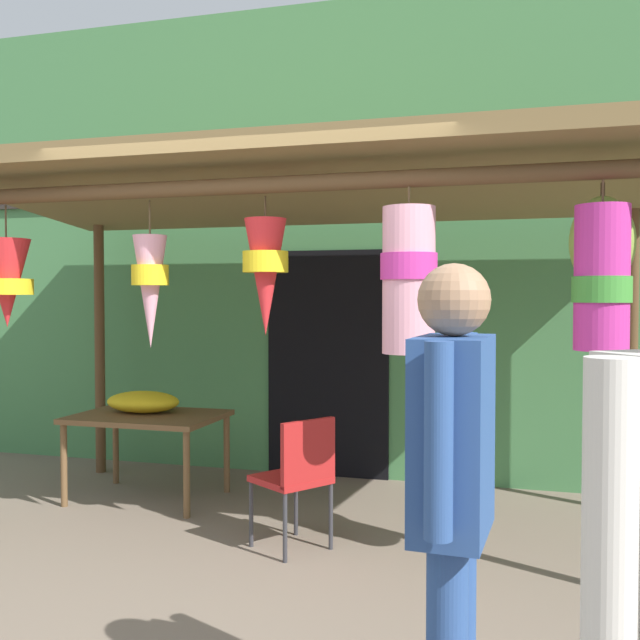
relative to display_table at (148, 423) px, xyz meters
name	(u,v)px	position (x,y,z in m)	size (l,w,h in m)	color
ground_plane	(224,583)	(1.25, -1.40, -0.60)	(30.00, 30.00, 0.00)	#756656
shop_facade	(342,241)	(1.25, 1.24, 1.48)	(12.51, 0.29, 4.17)	#47844C
market_stall_canopy	(311,209)	(1.44, -0.34, 1.59)	(4.95, 2.19, 2.54)	brown
display_table	(148,423)	(0.00, 0.00, 0.00)	(1.12, 0.82, 0.67)	brown
flower_heap_on_table	(144,402)	(-0.07, 0.07, 0.15)	(0.60, 0.42, 0.17)	yellow
folding_chair	(298,472)	(1.49, -0.79, -0.10)	(0.56, 0.56, 0.84)	#AD1E1E
customer_foreground	(453,481)	(2.65, -2.77, 0.41)	(0.24, 0.59, 1.70)	#2D5193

